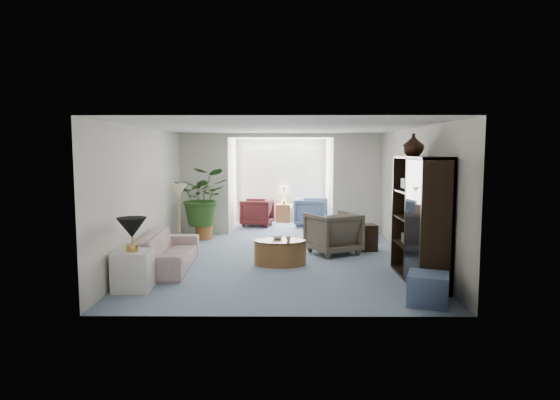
{
  "coord_description": "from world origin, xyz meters",
  "views": [
    {
      "loc": [
        0.06,
        -8.83,
        2.08
      ],
      "look_at": [
        0.0,
        0.6,
        1.1
      ],
      "focal_mm": 30.71,
      "sensor_mm": 36.0,
      "label": 1
    }
  ],
  "objects_px": {
    "side_table_dark": "(365,237)",
    "sunroom_table": "(284,213)",
    "table_lamp": "(132,228)",
    "wingback_chair": "(333,233)",
    "coffee_bowl": "(277,238)",
    "sunroom_chair_blue": "(311,212)",
    "plant_pot": "(204,232)",
    "sofa": "(168,251)",
    "floor_lamp": "(179,191)",
    "entertainment_cabinet": "(420,219)",
    "end_table": "(133,270)",
    "coffee_cup": "(288,239)",
    "sunroom_chair_maroon": "(257,213)",
    "cabinet_urn": "(413,145)",
    "ottoman": "(428,289)",
    "framed_picture": "(415,171)",
    "coffee_table": "(280,252)"
  },
  "relations": [
    {
      "from": "end_table",
      "to": "coffee_cup",
      "type": "xyz_separation_m",
      "value": [
        2.34,
        1.51,
        0.2
      ]
    },
    {
      "from": "cabinet_urn",
      "to": "sunroom_chair_maroon",
      "type": "distance_m",
      "value": 6.08
    },
    {
      "from": "table_lamp",
      "to": "coffee_bowl",
      "type": "distance_m",
      "value": 2.78
    },
    {
      "from": "cabinet_urn",
      "to": "coffee_bowl",
      "type": "bearing_deg",
      "value": 163.72
    },
    {
      "from": "coffee_bowl",
      "to": "ottoman",
      "type": "relative_size",
      "value": 0.37
    },
    {
      "from": "coffee_cup",
      "to": "plant_pot",
      "type": "bearing_deg",
      "value": 126.87
    },
    {
      "from": "cabinet_urn",
      "to": "sunroom_chair_maroon",
      "type": "relative_size",
      "value": 0.45
    },
    {
      "from": "entertainment_cabinet",
      "to": "sunroom_table",
      "type": "xyz_separation_m",
      "value": [
        -2.14,
        6.29,
        -0.73
      ]
    },
    {
      "from": "coffee_bowl",
      "to": "sunroom_table",
      "type": "height_order",
      "value": "sunroom_table"
    },
    {
      "from": "coffee_bowl",
      "to": "framed_picture",
      "type": "bearing_deg",
      "value": 0.81
    },
    {
      "from": "coffee_bowl",
      "to": "sunroom_chair_blue",
      "type": "xyz_separation_m",
      "value": [
        0.88,
        4.38,
        -0.09
      ]
    },
    {
      "from": "wingback_chair",
      "to": "side_table_dark",
      "type": "height_order",
      "value": "wingback_chair"
    },
    {
      "from": "wingback_chair",
      "to": "plant_pot",
      "type": "height_order",
      "value": "wingback_chair"
    },
    {
      "from": "coffee_table",
      "to": "side_table_dark",
      "type": "relative_size",
      "value": 1.75
    },
    {
      "from": "floor_lamp",
      "to": "sunroom_table",
      "type": "bearing_deg",
      "value": 60.96
    },
    {
      "from": "table_lamp",
      "to": "wingback_chair",
      "type": "relative_size",
      "value": 0.48
    },
    {
      "from": "floor_lamp",
      "to": "coffee_cup",
      "type": "distance_m",
      "value": 2.75
    },
    {
      "from": "framed_picture",
      "to": "wingback_chair",
      "type": "bearing_deg",
      "value": 149.63
    },
    {
      "from": "plant_pot",
      "to": "coffee_bowl",
      "type": "bearing_deg",
      "value": -53.9
    },
    {
      "from": "sunroom_table",
      "to": "sunroom_chair_maroon",
      "type": "bearing_deg",
      "value": -135.0
    },
    {
      "from": "table_lamp",
      "to": "sunroom_chair_maroon",
      "type": "distance_m",
      "value": 6.3
    },
    {
      "from": "side_table_dark",
      "to": "entertainment_cabinet",
      "type": "distance_m",
      "value": 2.47
    },
    {
      "from": "side_table_dark",
      "to": "plant_pot",
      "type": "bearing_deg",
      "value": 160.51
    },
    {
      "from": "sofa",
      "to": "floor_lamp",
      "type": "relative_size",
      "value": 5.8
    },
    {
      "from": "ottoman",
      "to": "sunroom_table",
      "type": "height_order",
      "value": "sunroom_table"
    },
    {
      "from": "entertainment_cabinet",
      "to": "ottoman",
      "type": "xyz_separation_m",
      "value": [
        -0.2,
        -1.2,
        -0.78
      ]
    },
    {
      "from": "framed_picture",
      "to": "wingback_chair",
      "type": "relative_size",
      "value": 0.54
    },
    {
      "from": "coffee_table",
      "to": "sunroom_table",
      "type": "relative_size",
      "value": 1.82
    },
    {
      "from": "wingback_chair",
      "to": "sunroom_chair_blue",
      "type": "height_order",
      "value": "wingback_chair"
    },
    {
      "from": "side_table_dark",
      "to": "floor_lamp",
      "type": "bearing_deg",
      "value": 179.64
    },
    {
      "from": "sofa",
      "to": "end_table",
      "type": "relative_size",
      "value": 3.54
    },
    {
      "from": "coffee_bowl",
      "to": "side_table_dark",
      "type": "bearing_deg",
      "value": 32.35
    },
    {
      "from": "floor_lamp",
      "to": "sunroom_chair_blue",
      "type": "xyz_separation_m",
      "value": [
        2.95,
        3.21,
        -0.87
      ]
    },
    {
      "from": "sunroom_table",
      "to": "floor_lamp",
      "type": "bearing_deg",
      "value": -119.04
    },
    {
      "from": "cabinet_urn",
      "to": "plant_pot",
      "type": "relative_size",
      "value": 0.92
    },
    {
      "from": "cabinet_urn",
      "to": "coffee_cup",
      "type": "bearing_deg",
      "value": 167.39
    },
    {
      "from": "side_table_dark",
      "to": "cabinet_urn",
      "type": "relative_size",
      "value": 1.47
    },
    {
      "from": "side_table_dark",
      "to": "sunroom_table",
      "type": "height_order",
      "value": "side_table_dark"
    },
    {
      "from": "end_table",
      "to": "side_table_dark",
      "type": "xyz_separation_m",
      "value": [
        3.95,
        2.86,
        -0.02
      ]
    },
    {
      "from": "cabinet_urn",
      "to": "side_table_dark",
      "type": "bearing_deg",
      "value": 104.2
    },
    {
      "from": "end_table",
      "to": "side_table_dark",
      "type": "height_order",
      "value": "end_table"
    },
    {
      "from": "end_table",
      "to": "cabinet_urn",
      "type": "distance_m",
      "value": 4.91
    },
    {
      "from": "table_lamp",
      "to": "sunroom_chair_maroon",
      "type": "xyz_separation_m",
      "value": [
        1.52,
        6.09,
        -0.57
      ]
    },
    {
      "from": "coffee_bowl",
      "to": "entertainment_cabinet",
      "type": "relative_size",
      "value": 0.1
    },
    {
      "from": "cabinet_urn",
      "to": "sunroom_table",
      "type": "distance_m",
      "value": 6.46
    },
    {
      "from": "coffee_cup",
      "to": "sunroom_chair_maroon",
      "type": "xyz_separation_m",
      "value": [
        -0.82,
        4.58,
        -0.12
      ]
    },
    {
      "from": "end_table",
      "to": "entertainment_cabinet",
      "type": "relative_size",
      "value": 0.3
    },
    {
      "from": "coffee_cup",
      "to": "ottoman",
      "type": "height_order",
      "value": "coffee_cup"
    },
    {
      "from": "coffee_bowl",
      "to": "coffee_cup",
      "type": "relative_size",
      "value": 2.14
    },
    {
      "from": "coffee_bowl",
      "to": "sofa",
      "type": "bearing_deg",
      "value": -169.36
    }
  ]
}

